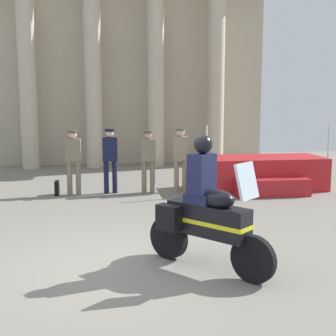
% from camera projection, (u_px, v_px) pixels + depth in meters
% --- Properties ---
extents(ground_plane, '(28.00, 28.00, 0.00)m').
position_uv_depth(ground_plane, '(119.00, 265.00, 6.50)').
color(ground_plane, gray).
extents(colonnade_backdrop, '(10.89, 1.46, 7.46)m').
position_uv_depth(colonnade_backdrop, '(124.00, 56.00, 16.57)').
color(colonnade_backdrop, '#B6AB91').
rests_on(colonnade_backdrop, ground_plane).
extents(reviewing_stand, '(3.43, 1.97, 1.78)m').
position_uv_depth(reviewing_stand, '(260.00, 174.00, 12.11)').
color(reviewing_stand, '#B21E23').
rests_on(reviewing_stand, ground_plane).
extents(officer_in_row_0, '(0.39, 0.24, 1.65)m').
position_uv_depth(officer_in_row_0, '(73.00, 157.00, 11.32)').
color(officer_in_row_0, '#7A7056').
rests_on(officer_in_row_0, ground_plane).
extents(officer_in_row_1, '(0.39, 0.24, 1.67)m').
position_uv_depth(officer_in_row_1, '(110.00, 156.00, 11.53)').
color(officer_in_row_1, '#141938').
rests_on(officer_in_row_1, ground_plane).
extents(officer_in_row_2, '(0.39, 0.24, 1.62)m').
position_uv_depth(officer_in_row_2, '(148.00, 156.00, 11.61)').
color(officer_in_row_2, '#7A7056').
rests_on(officer_in_row_2, ground_plane).
extents(officer_in_row_3, '(0.39, 0.24, 1.68)m').
position_uv_depth(officer_in_row_3, '(181.00, 154.00, 11.77)').
color(officer_in_row_3, gray).
rests_on(officer_in_row_3, ground_plane).
extents(motorcycle_with_rider, '(1.45, 1.66, 1.90)m').
position_uv_depth(motorcycle_with_rider, '(204.00, 214.00, 6.25)').
color(motorcycle_with_rider, black).
rests_on(motorcycle_with_rider, ground_plane).
extents(briefcase_on_ground, '(0.10, 0.32, 0.36)m').
position_uv_depth(briefcase_on_ground, '(57.00, 188.00, 11.40)').
color(briefcase_on_ground, black).
rests_on(briefcase_on_ground, ground_plane).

